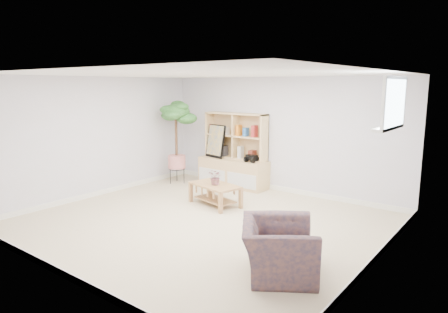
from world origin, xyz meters
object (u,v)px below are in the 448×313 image
Objects in this scene: coffee_table at (215,195)px; armchair at (278,245)px; floor_tree at (176,142)px; storage_unit at (233,150)px.

armchair reaches higher than coffee_table.
armchair is at bearing -31.76° from floor_tree.
floor_tree is (-1.19, -0.56, 0.13)m from storage_unit.
coffee_table is at bearing -25.05° from floor_tree.
armchair is (2.92, -3.11, -0.45)m from storage_unit.
floor_tree reaches higher than storage_unit.
storage_unit is 4.29m from armchair.
coffee_table is 2.11m from floor_tree.
storage_unit is at bearing 25.10° from floor_tree.
floor_tree is (-1.79, 0.84, 0.74)m from coffee_table.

